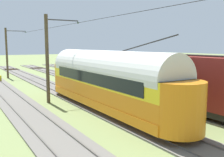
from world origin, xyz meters
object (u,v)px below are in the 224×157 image
object	(u,v)px
vintage_streetcar	(106,79)
switch_stand	(116,71)
coach_adjacent	(172,78)
catenary_pole_foreground	(7,52)
catenary_pole_mid_near	(48,57)

from	to	relation	value
vintage_streetcar	switch_stand	distance (m)	20.89
switch_stand	coach_adjacent	bearing A→B (deg)	70.18
coach_adjacent	catenary_pole_foreground	distance (m)	25.86
catenary_pole_foreground	catenary_pole_mid_near	world-z (taller)	same
catenary_pole_foreground	vintage_streetcar	bearing A→B (deg)	96.50
vintage_streetcar	coach_adjacent	size ratio (longest dim) A/B	1.16
coach_adjacent	catenary_pole_mid_near	world-z (taller)	catenary_pole_mid_near
vintage_streetcar	catenary_pole_foreground	size ratio (longest dim) A/B	2.33
coach_adjacent	vintage_streetcar	bearing A→B (deg)	-15.31
vintage_streetcar	catenary_pole_mid_near	world-z (taller)	catenary_pole_mid_near
coach_adjacent	switch_stand	world-z (taller)	coach_adjacent
vintage_streetcar	coach_adjacent	distance (m)	5.22
vintage_streetcar	catenary_pole_mid_near	xyz separation A→B (m)	(2.65, -4.66, 1.46)
catenary_pole_mid_near	catenary_pole_foreground	bearing A→B (deg)	-90.00
vintage_streetcar	catenary_pole_foreground	distance (m)	23.47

